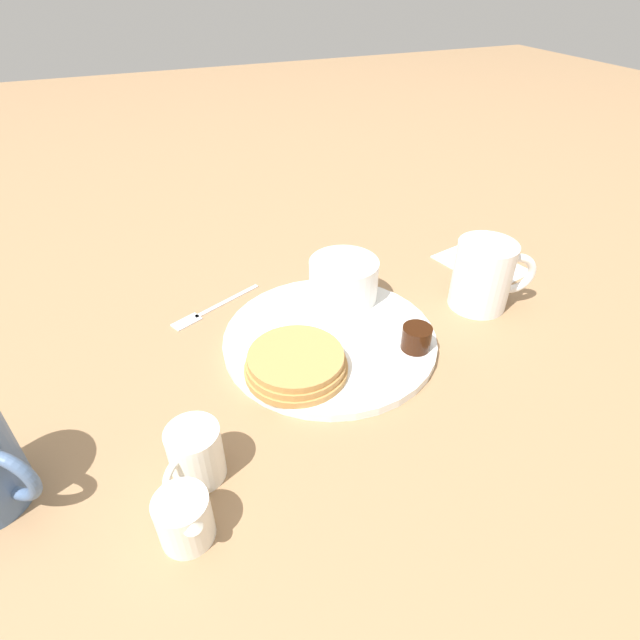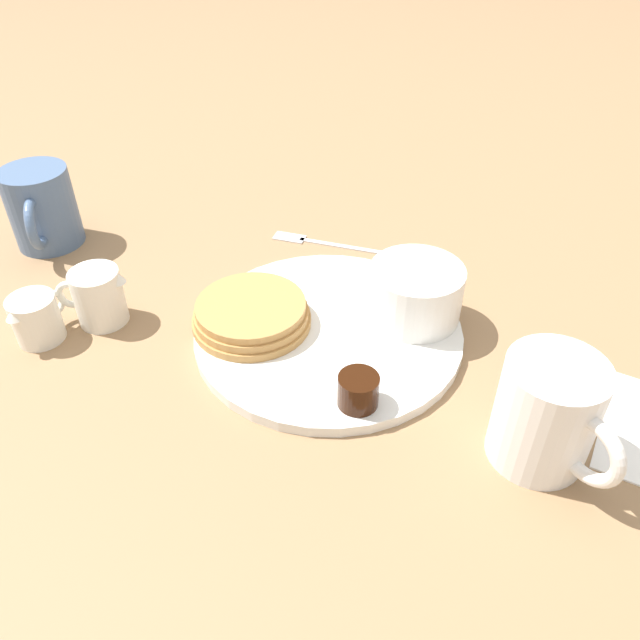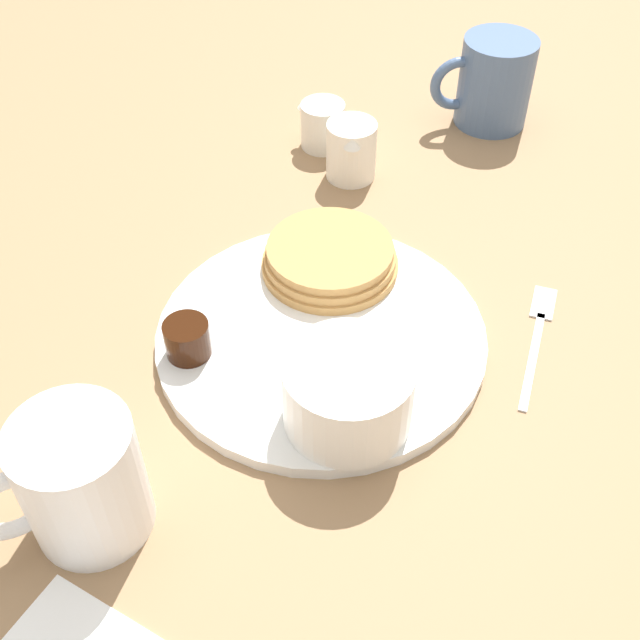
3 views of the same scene
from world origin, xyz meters
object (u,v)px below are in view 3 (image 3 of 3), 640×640
(plate, at_px, (321,336))
(fork, at_px, (538,330))
(coffee_mug, at_px, (75,479))
(bowl, at_px, (348,391))
(second_mug, at_px, (493,82))
(creamer_pitcher_far, at_px, (323,125))
(creamer_pitcher_near, at_px, (351,149))

(plate, xyz_separation_m, fork, (0.13, 0.14, -0.00))
(coffee_mug, bearing_deg, bowl, 66.30)
(second_mug, bearing_deg, creamer_pitcher_far, -122.54)
(plate, distance_m, second_mug, 0.41)
(plate, height_order, bowl, bowl)
(coffee_mug, distance_m, fork, 0.41)
(creamer_pitcher_far, relative_size, fork, 0.49)
(fork, xyz_separation_m, second_mug, (-0.23, 0.26, 0.05))
(creamer_pitcher_far, bearing_deg, creamer_pitcher_near, -20.54)
(bowl, height_order, coffee_mug, coffee_mug)
(second_mug, bearing_deg, coffee_mug, -81.72)
(plate, distance_m, bowl, 0.10)
(bowl, relative_size, creamer_pitcher_far, 1.42)
(creamer_pitcher_near, height_order, second_mug, second_mug)
(bowl, relative_size, second_mug, 0.94)
(creamer_pitcher_far, xyz_separation_m, second_mug, (0.11, 0.17, 0.02))
(creamer_pitcher_near, distance_m, creamer_pitcher_far, 0.07)
(creamer_pitcher_near, height_order, creamer_pitcher_far, creamer_pitcher_near)
(second_mug, bearing_deg, creamer_pitcher_near, -103.76)
(fork, bearing_deg, creamer_pitcher_far, 165.16)
(creamer_pitcher_near, bearing_deg, plate, -54.89)
(fork, bearing_deg, second_mug, 131.68)
(bowl, relative_size, creamer_pitcher_near, 1.54)
(bowl, xyz_separation_m, creamer_pitcher_far, (-0.28, 0.28, -0.02))
(bowl, height_order, creamer_pitcher_near, bowl)
(bowl, distance_m, fork, 0.21)
(creamer_pitcher_far, height_order, second_mug, second_mug)
(coffee_mug, xyz_separation_m, second_mug, (-0.09, 0.64, 0.00))
(plate, distance_m, creamer_pitcher_near, 0.25)
(bowl, bearing_deg, coffee_mug, -113.70)
(bowl, distance_m, coffee_mug, 0.20)
(creamer_pitcher_far, height_order, fork, creamer_pitcher_far)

